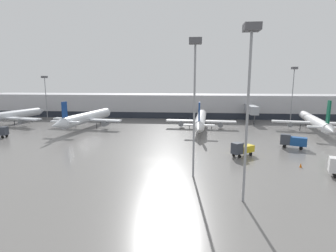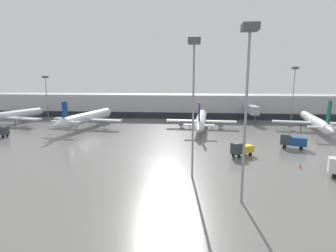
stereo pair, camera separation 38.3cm
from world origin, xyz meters
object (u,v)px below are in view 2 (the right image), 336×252
Objects in this scene: parked_jet_3 at (315,121)px; service_truck_1 at (0,131)px; service_truck_0 at (293,141)px; apron_light_mast_0 at (194,71)px; service_truck_3 at (241,149)px; apron_light_mast_4 at (248,67)px; traffic_cone_0 at (300,165)px; apron_light_mast_1 at (46,84)px; apron_light_mast_5 at (294,79)px; parked_jet_0 at (6,116)px; parked_jet_2 at (201,119)px; parked_jet_1 at (87,118)px.

parked_jet_3 reaches higher than service_truck_1.
service_truck_0 is 0.27× the size of apron_light_mast_0.
apron_light_mast_4 is (-3.34, -19.72, 14.57)m from service_truck_3.
parked_jet_3 is at bearing 63.90° from traffic_cone_0.
apron_light_mast_0 is at bearing 149.79° from parked_jet_3.
service_truck_1 is (-71.56, 4.11, -0.01)m from service_truck_0.
service_truck_0 is at bearing -26.88° from apron_light_mast_1.
apron_light_mast_1 is 0.85× the size of apron_light_mast_5.
apron_light_mast_1 is at bearing 101.45° from service_truck_1.
parked_jet_3 is at bearing 10.70° from service_truck_1.
service_truck_3 is 0.24× the size of apron_light_mast_4.
parked_jet_0 is 2.01× the size of apron_light_mast_1.
apron_light_mast_0 reaches higher than service_truck_0.
apron_light_mast_0 is at bearing 127.61° from apron_light_mast_4.
parked_jet_2 is 7.60× the size of service_truck_3.
parked_jet_1 is at bearing -164.89° from apron_light_mast_5.
parked_jet_0 is at bearing -170.90° from apron_light_mast_5.
parked_jet_1 is at bearing 129.84° from apron_light_mast_4.
service_truck_1 is at bearing 165.75° from traffic_cone_0.
traffic_cone_0 is at bearing 164.76° from parked_jet_3.
parked_jet_2 is 8.76× the size of service_truck_1.
apron_light_mast_0 is (-18.24, -6.00, 15.54)m from traffic_cone_0.
parked_jet_2 is at bearing 86.86° from apron_light_mast_0.
parked_jet_1 reaches higher than traffic_cone_0.
apron_light_mast_5 is (-0.59, 16.68, 12.05)m from parked_jet_3.
traffic_cone_0 is at bearing 97.24° from service_truck_0.
service_truck_1 is 0.21× the size of apron_light_mast_4.
apron_light_mast_0 reaches higher than service_truck_1.
traffic_cone_0 is at bearing 48.77° from apron_light_mast_4.
service_truck_1 is 70.36m from traffic_cone_0.
apron_light_mast_4 is (63.63, -67.23, 3.01)m from apron_light_mast_1.
apron_light_mast_1 is at bearing -72.18° from service_truck_3.
parked_jet_2 is 1.95× the size of apron_light_mast_5.
traffic_cone_0 is (51.02, -32.69, -2.86)m from parked_jet_1.
parked_jet_2 reaches higher than traffic_cone_0.
parked_jet_3 is (32.66, -1.89, 0.25)m from parked_jet_2.
service_truck_0 is (-13.33, -20.92, -1.35)m from parked_jet_3.
apron_light_mast_5 is at bearing -1.58° from apron_light_mast_1.
service_truck_1 is at bearing 150.88° from apron_light_mast_4.
parked_jet_2 is at bearing 113.88° from traffic_cone_0.
parked_jet_0 is 86.25m from service_truck_0.
parked_jet_1 is 7.75× the size of service_truck_1.
parked_jet_1 is at bearing 1.91° from service_truck_0.
parked_jet_2 is 39.46m from traffic_cone_0.
apron_light_mast_0 is (61.70, -41.41, 12.91)m from parked_jet_0.
apron_light_mast_4 reaches higher than parked_jet_2.
traffic_cone_0 is 0.05× the size of apron_light_mast_1.
traffic_cone_0 is 24.70m from apron_light_mast_0.
service_truck_3 is 0.24× the size of apron_light_mast_0.
parked_jet_0 is 96.67m from parked_jet_3.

